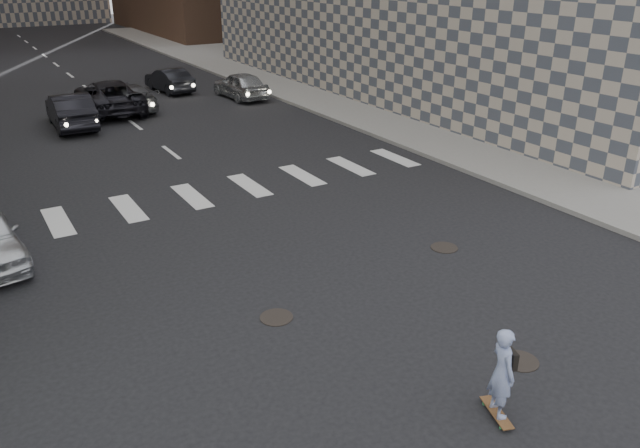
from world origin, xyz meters
The scene contains 11 objects.
ground centered at (0.00, 0.00, 0.00)m, with size 160.00×160.00×0.00m, color black.
sidewalk_right centered at (14.50, 20.00, 0.07)m, with size 13.00×80.00×0.15m, color gray.
manhole_a centered at (1.20, -2.50, 0.01)m, with size 0.70×0.70×0.02m, color black.
manhole_b centered at (-2.00, 1.20, 0.01)m, with size 0.70×0.70×0.02m, color black.
manhole_c centered at (3.30, 2.00, 0.01)m, with size 0.70×0.70×0.02m, color black.
skateboarder centered at (-0.29, -3.37, 0.87)m, with size 0.54×0.86×1.67m.
traffic_car_a centered at (-2.47, 20.00, 0.76)m, with size 1.60×4.59×1.51m, color black.
traffic_car_b centered at (0.50, 22.00, 0.65)m, with size 1.82×4.47×1.30m, color #525459.
traffic_car_c centered at (-0.32, 22.08, 0.77)m, with size 2.56×5.56×1.54m, color black.
traffic_car_d centered at (6.50, 21.88, 0.70)m, with size 1.65×4.10×1.40m, color #B5B9BD.
traffic_car_e centered at (3.80, 25.55, 0.64)m, with size 1.36×3.90×1.28m, color black.
Camera 1 is at (-6.96, -8.89, 6.94)m, focal length 35.00 mm.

